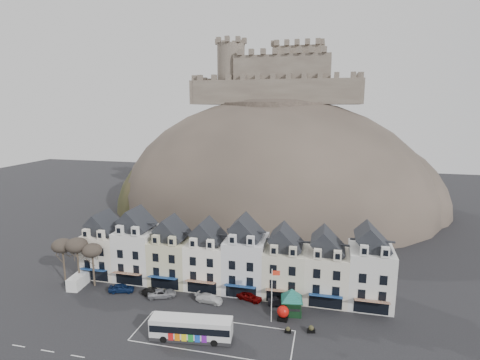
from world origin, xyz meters
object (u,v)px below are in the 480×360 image
Objects in this scene: car_silver at (162,293)px; bus_shelter at (292,294)px; car_maroon at (249,296)px; car_black at (153,292)px; flagpole at (272,292)px; white_van at (79,281)px; car_charcoal at (280,301)px; car_navy at (121,288)px; car_white at (209,298)px; bus at (191,327)px; red_buoy at (283,313)px.

bus_shelter is at bearing -113.35° from car_silver.
car_black is at bearing 117.21° from car_maroon.
flagpole is 1.73× the size of white_van.
car_silver is 19.69m from car_charcoal.
car_charcoal is (19.60, 1.90, 0.01)m from car_silver.
flagpole is at bearing -122.11° from car_silver.
car_navy is at bearing 94.42° from car_black.
car_white is (8.24, 0.21, 0.01)m from car_silver.
bus reaches higher than car_silver.
flagpole is 2.09× the size of car_charcoal.
bus is 14.34m from car_black.
car_white is (9.80, 0.27, 0.04)m from car_black.
white_van is (-24.86, 9.77, -0.68)m from bus.
car_maroon is at bearing 130.28° from flagpole.
car_white is at bearing 128.07° from car_maroon.
bus is 3.01× the size of car_black.
bus is 10.06m from car_white.
car_charcoal is (5.20, -0.51, -0.08)m from car_maroon.
flagpole is 11.94m from car_white.
car_silver is at bearing 125.52° from bus.
car_white is 1.05× the size of car_maroon.
car_maroon is (-4.59, 5.41, -4.01)m from flagpole.
car_maroon is 1.09× the size of car_charcoal.
red_buoy is 12.49m from car_white.
flagpole is at bearing -93.99° from car_black.
car_black is at bearing 171.32° from bus_shelter.
red_buoy is 0.58× the size of car_black.
red_buoy is at bearing 26.56° from bus.
car_white is 11.49m from car_charcoal.
car_white is at bearing -104.82° from car_navy.
car_navy is (-26.46, 2.91, -4.02)m from flagpole.
flagpole is 21.17m from car_black.
white_van is at bearing 66.88° from car_silver.
flagpole is 1.95× the size of car_navy.
bus reaches higher than white_van.
car_charcoal is at bearing -107.58° from car_silver.
car_white is (-10.75, 3.21, -4.09)m from flagpole.
car_silver is (-18.99, 3.00, -4.10)m from flagpole.
red_buoy is 0.51× the size of car_maroon.
flagpole is (10.05, 6.76, 3.01)m from bus.
car_charcoal is (11.36, 1.69, -0.00)m from car_white.
bus is 13.89m from red_buoy.
white_van reaches higher than car_silver.
flagpole is 2.20× the size of car_black.
car_maroon reaches higher than car_white.
car_black is (-20.56, 2.94, -4.13)m from flagpole.
white_van is at bearing 97.39° from car_white.
red_buoy is 0.27× the size of flagpole.
car_silver is 1.06× the size of car_maroon.
car_silver is at bearing -105.23° from car_navy.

